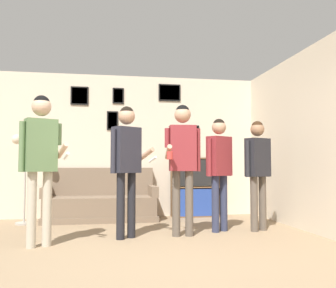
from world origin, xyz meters
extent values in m
plane|color=#937A5B|center=(0.00, 0.00, 0.00)|extent=(20.00, 20.00, 0.00)
cube|color=beige|center=(0.00, 3.70, 1.35)|extent=(7.29, 0.06, 2.70)
cube|color=black|center=(-0.24, 3.66, 2.30)|extent=(0.21, 0.02, 0.30)
cube|color=gray|center=(-0.24, 3.65, 2.30)|extent=(0.17, 0.01, 0.26)
cube|color=black|center=(1.14, 3.66, 1.63)|extent=(0.42, 0.02, 0.25)
cube|color=#B2B2BC|center=(1.14, 3.65, 1.63)|extent=(0.37, 0.01, 0.21)
cube|color=black|center=(-0.35, 3.66, 1.82)|extent=(0.21, 0.02, 0.36)
cube|color=gray|center=(-0.35, 3.65, 1.82)|extent=(0.17, 0.01, 0.31)
cube|color=black|center=(0.76, 3.66, 2.40)|extent=(0.43, 0.02, 0.33)
cube|color=gray|center=(0.76, 3.65, 2.40)|extent=(0.39, 0.01, 0.29)
cube|color=black|center=(-0.97, 3.66, 2.28)|extent=(0.33, 0.02, 0.35)
cube|color=beige|center=(-0.97, 3.65, 2.28)|extent=(0.28, 0.01, 0.30)
cube|color=beige|center=(2.47, 1.84, 1.35)|extent=(0.06, 6.07, 2.70)
cube|color=#7A6651|center=(-0.54, 3.23, 0.05)|extent=(1.96, 0.80, 0.10)
cube|color=#7A6651|center=(-0.54, 3.23, 0.26)|extent=(1.90, 0.74, 0.32)
cube|color=#7A6651|center=(-0.54, 3.56, 0.67)|extent=(1.90, 0.14, 0.50)
cube|color=#7A6651|center=(-1.47, 3.23, 0.51)|extent=(0.12, 0.74, 0.18)
cube|color=#7A6651|center=(0.38, 3.23, 0.51)|extent=(0.12, 0.74, 0.18)
cube|color=brown|center=(0.78, 3.48, 0.56)|extent=(0.02, 0.30, 1.12)
cube|color=brown|center=(1.70, 3.48, 0.56)|extent=(0.02, 0.30, 1.12)
cube|color=brown|center=(1.24, 3.63, 0.56)|extent=(0.94, 0.01, 1.12)
cube|color=brown|center=(1.24, 3.48, 0.01)|extent=(0.89, 0.30, 0.02)
cube|color=brown|center=(1.24, 3.48, 1.10)|extent=(0.89, 0.30, 0.02)
cube|color=brown|center=(1.24, 3.48, 0.56)|extent=(0.89, 0.30, 0.02)
cube|color=#2847A3|center=(1.24, 3.47, 0.28)|extent=(0.77, 0.26, 0.50)
cube|color=black|center=(1.24, 3.47, 0.83)|extent=(0.77, 0.26, 0.50)
cylinder|color=#ADA89E|center=(-1.79, 3.02, 0.01)|extent=(0.28, 0.28, 0.03)
cylinder|color=#ADA89E|center=(-1.79, 3.02, 0.80)|extent=(0.03, 0.03, 1.53)
cylinder|color=#ADA89E|center=(-1.72, 3.02, 1.53)|extent=(0.02, 0.16, 0.02)
sphere|color=beige|center=(-1.65, 3.02, 1.50)|extent=(0.17, 0.17, 0.17)
cylinder|color=#ADA89E|center=(-1.86, 3.02, 1.43)|extent=(0.02, 0.16, 0.02)
sphere|color=beige|center=(-1.93, 3.02, 1.40)|extent=(0.17, 0.17, 0.17)
cylinder|color=#B7AD99|center=(-1.32, 1.13, 0.44)|extent=(0.11, 0.11, 0.89)
cylinder|color=#B7AD99|center=(-1.16, 1.20, 0.44)|extent=(0.11, 0.11, 0.89)
cube|color=#5B7A4C|center=(-1.24, 1.16, 1.20)|extent=(0.41, 0.33, 0.63)
sphere|color=#D1A889|center=(-1.24, 1.16, 1.67)|extent=(0.23, 0.23, 0.23)
sphere|color=black|center=(-1.24, 1.16, 1.71)|extent=(0.20, 0.20, 0.20)
cylinder|color=#5B7A4C|center=(-1.04, 1.25, 1.35)|extent=(0.07, 0.07, 0.27)
cylinder|color=#D1A889|center=(-0.98, 1.11, 1.14)|extent=(0.19, 0.32, 0.19)
cylinder|color=white|center=(-0.92, 0.98, 1.07)|extent=(0.09, 0.14, 0.09)
cylinder|color=#5B7A4C|center=(-1.43, 1.07, 1.18)|extent=(0.07, 0.07, 0.59)
cylinder|color=black|center=(-0.27, 1.47, 0.43)|extent=(0.11, 0.11, 0.86)
cylinder|color=black|center=(-0.12, 1.57, 0.43)|extent=(0.11, 0.11, 0.86)
cube|color=#282833|center=(-0.19, 1.52, 1.17)|extent=(0.41, 0.37, 0.61)
sphere|color=tan|center=(-0.19, 1.52, 1.63)|extent=(0.22, 0.22, 0.22)
sphere|color=black|center=(-0.19, 1.52, 1.66)|extent=(0.19, 0.19, 0.19)
cylinder|color=#282833|center=(-0.02, 1.64, 1.31)|extent=(0.07, 0.07, 0.26)
cylinder|color=tan|center=(0.06, 1.52, 1.11)|extent=(0.23, 0.29, 0.19)
cylinder|color=white|center=(0.15, 1.40, 1.04)|extent=(0.11, 0.14, 0.09)
cylinder|color=#282833|center=(-0.37, 1.40, 1.15)|extent=(0.07, 0.07, 0.58)
cylinder|color=brown|center=(0.49, 1.56, 0.44)|extent=(0.11, 0.11, 0.89)
cylinder|color=brown|center=(0.67, 1.55, 0.44)|extent=(0.11, 0.11, 0.89)
cube|color=maroon|center=(0.58, 1.56, 1.20)|extent=(0.37, 0.22, 0.63)
sphere|color=tan|center=(0.58, 1.56, 1.67)|extent=(0.23, 0.23, 0.23)
sphere|color=black|center=(0.58, 1.56, 1.71)|extent=(0.19, 0.19, 0.19)
cylinder|color=maroon|center=(0.80, 1.54, 1.18)|extent=(0.07, 0.07, 0.59)
cylinder|color=maroon|center=(0.37, 1.57, 1.34)|extent=(0.07, 0.07, 0.27)
cylinder|color=tan|center=(0.36, 1.42, 1.14)|extent=(0.08, 0.32, 0.19)
cylinder|color=red|center=(0.35, 1.27, 1.09)|extent=(0.08, 0.08, 0.10)
cylinder|color=#2D334C|center=(1.11, 1.78, 0.41)|extent=(0.11, 0.11, 0.82)
cylinder|color=#2D334C|center=(1.27, 1.87, 0.41)|extent=(0.11, 0.11, 0.82)
cube|color=maroon|center=(1.19, 1.82, 1.10)|extent=(0.41, 0.36, 0.58)
sphere|color=tan|center=(1.19, 1.82, 1.53)|extent=(0.21, 0.21, 0.21)
sphere|color=black|center=(1.19, 1.82, 1.57)|extent=(0.18, 0.18, 0.18)
cylinder|color=maroon|center=(1.37, 1.94, 1.08)|extent=(0.07, 0.07, 0.54)
cylinder|color=maroon|center=(1.00, 1.71, 1.08)|extent=(0.07, 0.07, 0.54)
cylinder|color=brown|center=(1.69, 1.75, 0.40)|extent=(0.11, 0.11, 0.80)
cylinder|color=brown|center=(1.86, 1.83, 0.40)|extent=(0.11, 0.11, 0.80)
cube|color=#232328|center=(1.77, 1.79, 1.09)|extent=(0.41, 0.33, 0.57)
sphere|color=#997051|center=(1.77, 1.79, 1.51)|extent=(0.21, 0.21, 0.21)
sphere|color=#382314|center=(1.77, 1.79, 1.54)|extent=(0.18, 0.18, 0.18)
cylinder|color=#232328|center=(1.97, 1.88, 1.06)|extent=(0.07, 0.07, 0.53)
cylinder|color=#232328|center=(1.58, 1.70, 1.06)|extent=(0.07, 0.07, 0.53)
cylinder|color=yellow|center=(1.20, 3.48, 1.17)|extent=(0.09, 0.09, 0.12)
camera|label=1|loc=(-0.47, -3.50, 0.95)|focal=40.00mm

